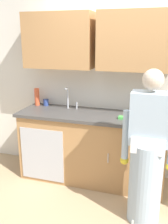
% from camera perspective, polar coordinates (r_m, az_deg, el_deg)
% --- Properties ---
extents(ground_plane, '(9.00, 9.00, 0.00)m').
position_cam_1_polar(ground_plane, '(3.02, 8.84, -22.62)').
color(ground_plane, tan).
extents(kitchen_wall_with_uppers, '(4.80, 0.44, 2.70)m').
position_cam_1_polar(kitchen_wall_with_uppers, '(3.38, 10.19, 9.14)').
color(kitchen_wall_with_uppers, silver).
rests_on(kitchen_wall_with_uppers, ground).
extents(counter_cabinet, '(1.90, 0.62, 0.90)m').
position_cam_1_polar(counter_cabinet, '(3.46, 1.77, -8.19)').
color(counter_cabinet, '#B27F4C').
rests_on(counter_cabinet, ground).
extents(countertop, '(1.96, 0.66, 0.04)m').
position_cam_1_polar(countertop, '(3.29, 1.90, -0.72)').
color(countertop, '#474442').
rests_on(countertop, counter_cabinet).
extents(sink, '(0.50, 0.36, 0.35)m').
position_cam_1_polar(sink, '(3.40, -3.88, -0.07)').
color(sink, '#B7BABF').
rests_on(sink, counter_cabinet).
extents(person_at_sink, '(0.55, 0.34, 1.62)m').
position_cam_1_polar(person_at_sink, '(2.69, 14.01, -10.59)').
color(person_at_sink, white).
rests_on(person_at_sink, ground).
extents(bottle_water_short, '(0.07, 0.07, 0.16)m').
position_cam_1_polar(bottle_water_short, '(3.30, 12.81, 0.76)').
color(bottle_water_short, '#334CB2').
rests_on(bottle_water_short, countertop).
extents(bottle_soap, '(0.07, 0.07, 0.25)m').
position_cam_1_polar(bottle_soap, '(3.73, -10.56, 3.40)').
color(bottle_soap, '#E05933').
rests_on(bottle_soap, countertop).
extents(bottle_cleaner_spray, '(0.07, 0.07, 0.19)m').
position_cam_1_polar(bottle_cleaner_spray, '(3.33, 15.65, 0.92)').
color(bottle_cleaner_spray, '#D8D14C').
rests_on(bottle_cleaner_spray, countertop).
extents(cup_by_sink, '(0.08, 0.08, 0.09)m').
position_cam_1_polar(cup_by_sink, '(3.71, -8.57, 2.17)').
color(cup_by_sink, '#33478C').
rests_on(cup_by_sink, countertop).
extents(sponge, '(0.11, 0.07, 0.03)m').
position_cam_1_polar(sponge, '(3.11, 8.80, -1.27)').
color(sponge, '#4CBF4C').
rests_on(sponge, countertop).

